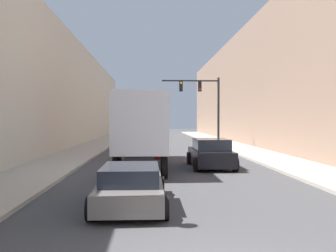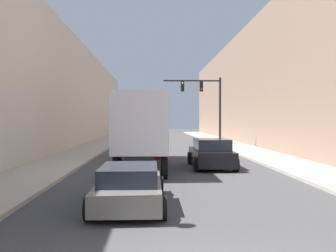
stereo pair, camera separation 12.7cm
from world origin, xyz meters
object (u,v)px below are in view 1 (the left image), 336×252
object	(u,v)px
semi_truck	(142,127)
suv_car	(210,154)
traffic_signal_gantry	(206,100)
sedan_car	(131,186)

from	to	relation	value
semi_truck	suv_car	world-z (taller)	semi_truck
suv_car	traffic_signal_gantry	size ratio (longest dim) A/B	0.72
semi_truck	traffic_signal_gantry	distance (m)	14.05
semi_truck	suv_car	xyz separation A→B (m)	(3.71, -0.74, -1.42)
suv_car	traffic_signal_gantry	world-z (taller)	traffic_signal_gantry
suv_car	traffic_signal_gantry	distance (m)	14.08
sedan_car	traffic_signal_gantry	distance (m)	23.40
semi_truck	sedan_car	distance (m)	9.77
semi_truck	suv_car	distance (m)	4.04
sedan_car	suv_car	xyz separation A→B (m)	(3.85, 8.90, 0.15)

